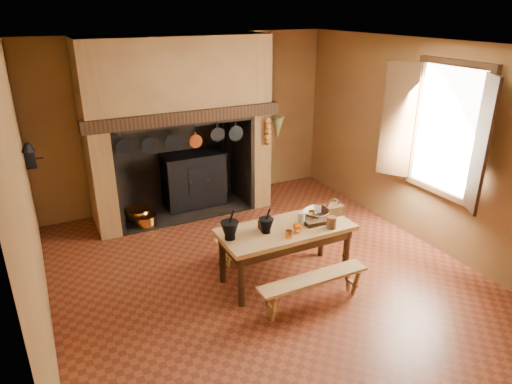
{
  "coord_description": "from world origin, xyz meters",
  "views": [
    {
      "loc": [
        -2.33,
        -4.43,
        3.2
      ],
      "look_at": [
        0.04,
        0.3,
        1.02
      ],
      "focal_mm": 32.0,
      "sensor_mm": 36.0,
      "label": 1
    }
  ],
  "objects_px": {
    "coffee_grinder": "(264,224)",
    "wicker_basket": "(333,209)",
    "mixing_bowl": "(317,213)",
    "work_table": "(286,236)",
    "iron_range": "(194,179)",
    "bench_front": "(313,284)"
  },
  "relations": [
    {
      "from": "bench_front",
      "to": "coffee_grinder",
      "type": "xyz_separation_m",
      "value": [
        -0.26,
        0.72,
        0.49
      ]
    },
    {
      "from": "bench_front",
      "to": "wicker_basket",
      "type": "relative_size",
      "value": 5.58
    },
    {
      "from": "coffee_grinder",
      "to": "mixing_bowl",
      "type": "distance_m",
      "value": 0.77
    },
    {
      "from": "work_table",
      "to": "wicker_basket",
      "type": "height_order",
      "value": "wicker_basket"
    },
    {
      "from": "bench_front",
      "to": "wicker_basket",
      "type": "bearing_deg",
      "value": 43.74
    },
    {
      "from": "coffee_grinder",
      "to": "work_table",
      "type": "bearing_deg",
      "value": -14.03
    },
    {
      "from": "mixing_bowl",
      "to": "wicker_basket",
      "type": "xyz_separation_m",
      "value": [
        0.21,
        -0.05,
        0.03
      ]
    },
    {
      "from": "coffee_grinder",
      "to": "wicker_basket",
      "type": "bearing_deg",
      "value": 2.41
    },
    {
      "from": "work_table",
      "to": "coffee_grinder",
      "type": "height_order",
      "value": "coffee_grinder"
    },
    {
      "from": "iron_range",
      "to": "bench_front",
      "type": "distance_m",
      "value": 3.29
    },
    {
      "from": "iron_range",
      "to": "mixing_bowl",
      "type": "distance_m",
      "value": 2.66
    },
    {
      "from": "work_table",
      "to": "bench_front",
      "type": "distance_m",
      "value": 0.71
    },
    {
      "from": "coffee_grinder",
      "to": "mixing_bowl",
      "type": "bearing_deg",
      "value": 5.49
    },
    {
      "from": "work_table",
      "to": "wicker_basket",
      "type": "bearing_deg",
      "value": 4.08
    },
    {
      "from": "coffee_grinder",
      "to": "wicker_basket",
      "type": "relative_size",
      "value": 0.7
    },
    {
      "from": "bench_front",
      "to": "work_table",
      "type": "bearing_deg",
      "value": 90.0
    },
    {
      "from": "iron_range",
      "to": "wicker_basket",
      "type": "xyz_separation_m",
      "value": [
        0.96,
        -2.59,
        0.3
      ]
    },
    {
      "from": "bench_front",
      "to": "mixing_bowl",
      "type": "bearing_deg",
      "value": 55.35
    },
    {
      "from": "wicker_basket",
      "to": "iron_range",
      "type": "bearing_deg",
      "value": 111.84
    },
    {
      "from": "mixing_bowl",
      "to": "wicker_basket",
      "type": "bearing_deg",
      "value": -13.07
    },
    {
      "from": "wicker_basket",
      "to": "work_table",
      "type": "bearing_deg",
      "value": -174.45
    },
    {
      "from": "coffee_grinder",
      "to": "wicker_basket",
      "type": "height_order",
      "value": "wicker_basket"
    }
  ]
}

